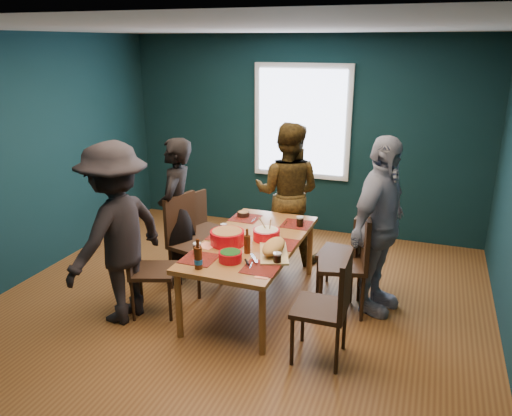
{
  "coord_description": "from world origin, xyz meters",
  "views": [
    {
      "loc": [
        1.72,
        -4.17,
        2.59
      ],
      "look_at": [
        0.13,
        0.25,
        1.02
      ],
      "focal_mm": 35.0,
      "sensor_mm": 36.0,
      "label": 1
    }
  ],
  "objects_px": {
    "chair_right_far": "(349,247)",
    "cutting_board": "(274,248)",
    "chair_left_mid": "(188,234)",
    "person_far_left": "(176,212)",
    "bowl_salad": "(227,237)",
    "chair_right_mid": "(353,256)",
    "chair_right_near": "(331,300)",
    "person_right": "(379,227)",
    "person_back": "(287,193)",
    "person_near_left": "(117,234)",
    "chair_left_near": "(144,262)",
    "bowl_herbs": "(230,256)",
    "dining_table": "(252,246)",
    "bowl_dumpling": "(266,234)",
    "chair_left_far": "(201,222)"
  },
  "relations": [
    {
      "from": "chair_left_near",
      "to": "bowl_salad",
      "type": "distance_m",
      "value": 0.85
    },
    {
      "from": "dining_table",
      "to": "chair_left_near",
      "type": "distance_m",
      "value": 1.08
    },
    {
      "from": "chair_left_near",
      "to": "chair_right_mid",
      "type": "bearing_deg",
      "value": 0.88
    },
    {
      "from": "person_near_left",
      "to": "chair_right_near",
      "type": "bearing_deg",
      "value": 101.22
    },
    {
      "from": "person_back",
      "to": "bowl_dumpling",
      "type": "xyz_separation_m",
      "value": [
        0.11,
        -1.12,
        -0.1
      ]
    },
    {
      "from": "cutting_board",
      "to": "chair_left_near",
      "type": "bearing_deg",
      "value": 173.05
    },
    {
      "from": "person_back",
      "to": "person_right",
      "type": "bearing_deg",
      "value": 139.79
    },
    {
      "from": "chair_right_near",
      "to": "dining_table",
      "type": "bearing_deg",
      "value": 142.63
    },
    {
      "from": "person_far_left",
      "to": "bowl_salad",
      "type": "relative_size",
      "value": 4.84
    },
    {
      "from": "chair_right_mid",
      "to": "person_back",
      "type": "bearing_deg",
      "value": 120.88
    },
    {
      "from": "chair_right_far",
      "to": "cutting_board",
      "type": "height_order",
      "value": "chair_right_far"
    },
    {
      "from": "chair_left_near",
      "to": "person_near_left",
      "type": "relative_size",
      "value": 0.53
    },
    {
      "from": "bowl_dumpling",
      "to": "cutting_board",
      "type": "xyz_separation_m",
      "value": [
        0.18,
        -0.33,
        0.0
      ]
    },
    {
      "from": "dining_table",
      "to": "chair_left_far",
      "type": "xyz_separation_m",
      "value": [
        -0.96,
        0.79,
        -0.13
      ]
    },
    {
      "from": "chair_left_mid",
      "to": "chair_right_far",
      "type": "relative_size",
      "value": 1.1
    },
    {
      "from": "person_right",
      "to": "person_near_left",
      "type": "distance_m",
      "value": 2.51
    },
    {
      "from": "bowl_herbs",
      "to": "cutting_board",
      "type": "xyz_separation_m",
      "value": [
        0.32,
        0.28,
        0.01
      ]
    },
    {
      "from": "dining_table",
      "to": "person_near_left",
      "type": "relative_size",
      "value": 1.04
    },
    {
      "from": "chair_right_near",
      "to": "person_right",
      "type": "height_order",
      "value": "person_right"
    },
    {
      "from": "person_back",
      "to": "cutting_board",
      "type": "distance_m",
      "value": 1.48
    },
    {
      "from": "chair_right_near",
      "to": "person_near_left",
      "type": "xyz_separation_m",
      "value": [
        -2.06,
        0.0,
        0.31
      ]
    },
    {
      "from": "chair_left_far",
      "to": "chair_right_far",
      "type": "bearing_deg",
      "value": 10.32
    },
    {
      "from": "bowl_dumpling",
      "to": "person_back",
      "type": "bearing_deg",
      "value": 95.66
    },
    {
      "from": "bowl_salad",
      "to": "bowl_herbs",
      "type": "relative_size",
      "value": 1.56
    },
    {
      "from": "cutting_board",
      "to": "person_near_left",
      "type": "bearing_deg",
      "value": 177.58
    },
    {
      "from": "chair_left_far",
      "to": "bowl_salad",
      "type": "distance_m",
      "value": 1.26
    },
    {
      "from": "chair_right_far",
      "to": "cutting_board",
      "type": "bearing_deg",
      "value": -122.32
    },
    {
      "from": "chair_left_far",
      "to": "chair_right_mid",
      "type": "bearing_deg",
      "value": 1.18
    },
    {
      "from": "bowl_salad",
      "to": "cutting_board",
      "type": "bearing_deg",
      "value": -9.43
    },
    {
      "from": "person_near_left",
      "to": "person_far_left",
      "type": "bearing_deg",
      "value": -176.75
    },
    {
      "from": "dining_table",
      "to": "chair_left_mid",
      "type": "height_order",
      "value": "chair_left_mid"
    },
    {
      "from": "chair_left_mid",
      "to": "person_right",
      "type": "height_order",
      "value": "person_right"
    },
    {
      "from": "chair_left_far",
      "to": "chair_left_mid",
      "type": "relative_size",
      "value": 0.83
    },
    {
      "from": "person_right",
      "to": "chair_right_mid",
      "type": "bearing_deg",
      "value": 134.9
    },
    {
      "from": "chair_left_mid",
      "to": "bowl_dumpling",
      "type": "distance_m",
      "value": 0.94
    },
    {
      "from": "person_far_left",
      "to": "bowl_salad",
      "type": "xyz_separation_m",
      "value": [
        0.77,
        -0.39,
        -0.05
      ]
    },
    {
      "from": "chair_right_far",
      "to": "person_far_left",
      "type": "height_order",
      "value": "person_far_left"
    },
    {
      "from": "bowl_salad",
      "to": "chair_right_mid",
      "type": "bearing_deg",
      "value": 16.37
    },
    {
      "from": "chair_right_far",
      "to": "bowl_dumpling",
      "type": "distance_m",
      "value": 0.91
    },
    {
      "from": "bowl_herbs",
      "to": "cutting_board",
      "type": "relative_size",
      "value": 0.33
    },
    {
      "from": "chair_right_mid",
      "to": "bowl_dumpling",
      "type": "distance_m",
      "value": 0.88
    },
    {
      "from": "person_right",
      "to": "person_near_left",
      "type": "xyz_separation_m",
      "value": [
        -2.3,
        -0.99,
        -0.01
      ]
    },
    {
      "from": "chair_right_near",
      "to": "person_back",
      "type": "relative_size",
      "value": 0.57
    },
    {
      "from": "chair_left_far",
      "to": "chair_left_near",
      "type": "height_order",
      "value": "chair_left_near"
    },
    {
      "from": "person_back",
      "to": "person_near_left",
      "type": "height_order",
      "value": "person_near_left"
    },
    {
      "from": "dining_table",
      "to": "chair_left_near",
      "type": "height_order",
      "value": "chair_left_near"
    },
    {
      "from": "chair_left_near",
      "to": "person_near_left",
      "type": "bearing_deg",
      "value": -156.36
    },
    {
      "from": "chair_right_mid",
      "to": "person_back",
      "type": "xyz_separation_m",
      "value": [
        -0.97,
        1.01,
        0.25
      ]
    },
    {
      "from": "chair_left_mid",
      "to": "person_far_left",
      "type": "distance_m",
      "value": 0.29
    },
    {
      "from": "dining_table",
      "to": "chair_right_near",
      "type": "xyz_separation_m",
      "value": [
        0.96,
        -0.71,
        -0.06
      ]
    }
  ]
}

